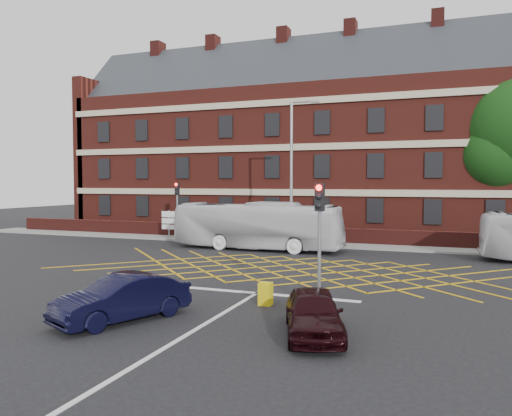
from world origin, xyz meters
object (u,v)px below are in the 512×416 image
(direction_signs, at_px, (169,221))
(traffic_light_far, at_px, (177,215))
(car_navy, at_px, (122,298))
(car_maroon, at_px, (314,312))
(traffic_light_near, at_px, (319,257))
(utility_cabinet, at_px, (266,294))
(bus_left, at_px, (257,226))
(street_lamp, at_px, (292,198))

(direction_signs, bearing_deg, traffic_light_far, 70.76)
(car_navy, xyz_separation_m, car_maroon, (5.92, 0.66, -0.06))
(car_navy, xyz_separation_m, direction_signs, (-9.95, 19.61, 0.67))
(traffic_light_near, bearing_deg, car_maroon, -79.53)
(car_navy, bearing_deg, utility_cabinet, 68.00)
(car_maroon, relative_size, utility_cabinet, 4.81)
(traffic_light_near, bearing_deg, direction_signs, 133.73)
(car_navy, distance_m, direction_signs, 22.00)
(bus_left, relative_size, traffic_light_near, 2.55)
(utility_cabinet, bearing_deg, street_lamp, 102.88)
(car_maroon, relative_size, direction_signs, 1.74)
(direction_signs, bearing_deg, bus_left, -18.96)
(traffic_light_far, bearing_deg, car_maroon, -51.75)
(bus_left, xyz_separation_m, traffic_light_far, (-7.84, 3.61, 0.24))
(bus_left, bearing_deg, traffic_light_far, 67.36)
(car_navy, xyz_separation_m, street_lamp, (0.25, 17.68, 2.56))
(car_navy, relative_size, car_maroon, 1.12)
(car_maroon, distance_m, street_lamp, 18.13)
(bus_left, distance_m, direction_signs, 8.59)
(traffic_light_far, xyz_separation_m, utility_cabinet, (13.17, -17.00, -1.37))
(traffic_light_near, bearing_deg, traffic_light_far, 131.77)
(car_maroon, xyz_separation_m, traffic_light_far, (-15.58, 19.77, 1.11))
(traffic_light_near, bearing_deg, car_navy, -146.32)
(traffic_light_far, height_order, direction_signs, traffic_light_far)
(bus_left, height_order, car_navy, bus_left)
(car_maroon, height_order, street_lamp, street_lamp)
(traffic_light_far, height_order, utility_cabinet, traffic_light_far)
(street_lamp, height_order, utility_cabinet, street_lamp)
(car_maroon, distance_m, traffic_light_near, 3.18)
(car_navy, bearing_deg, car_maroon, 30.00)
(traffic_light_near, relative_size, street_lamp, 0.46)
(traffic_light_far, height_order, street_lamp, street_lamp)
(traffic_light_near, distance_m, traffic_light_far, 22.58)
(traffic_light_near, distance_m, utility_cabinet, 2.32)
(car_navy, height_order, traffic_light_far, traffic_light_far)
(bus_left, xyz_separation_m, utility_cabinet, (5.33, -13.39, -1.12))
(street_lamp, bearing_deg, utility_cabinet, -77.12)
(street_lamp, bearing_deg, traffic_light_far, 164.50)
(bus_left, height_order, car_maroon, bus_left)
(car_maroon, relative_size, traffic_light_far, 0.89)
(traffic_light_near, relative_size, direction_signs, 1.94)
(street_lamp, xyz_separation_m, utility_cabinet, (3.26, -14.25, -2.87))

